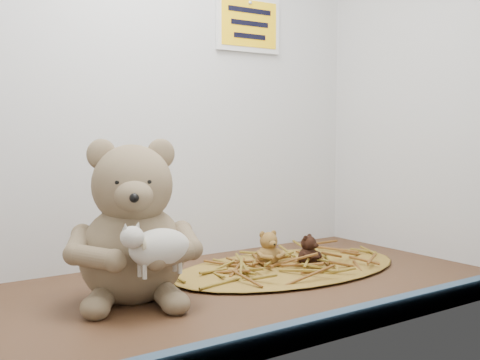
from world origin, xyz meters
TOP-DOWN VIEW (x-y plane):
  - alcove_shell at (0.00, 9.00)cm, footprint 120.40×60.20cm
  - front_rail at (0.00, -28.80)cm, footprint 119.28×2.20cm
  - straw_bed at (24.29, 6.93)cm, footprint 54.13×31.43cm
  - main_teddy at (-12.15, 5.11)cm, footprint 30.25×30.92cm
  - toy_lamb at (-12.15, -4.99)cm, footprint 13.61×8.31cm
  - mini_teddy_tan at (20.64, 9.10)cm, footprint 7.02×7.30cm
  - mini_teddy_brown at (27.94, 4.76)cm, footprint 7.45×7.58cm
  - wall_sign at (30.00, 29.40)cm, footprint 16.00×1.20cm

SIDE VIEW (x-z plane):
  - straw_bed at x=24.29cm, z-range 0.00..1.05cm
  - front_rail at x=0.00cm, z-range 0.00..3.60cm
  - mini_teddy_brown at x=27.94cm, z-range 1.05..7.74cm
  - mini_teddy_tan at x=20.64cm, z-range 1.05..8.68cm
  - toy_lamb at x=-12.15cm, z-range 6.43..15.23cm
  - main_teddy at x=-12.15cm, z-range 0.00..28.16cm
  - alcove_shell at x=0.00cm, z-range -0.20..90.20cm
  - wall_sign at x=30.00cm, z-range 49.50..60.50cm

